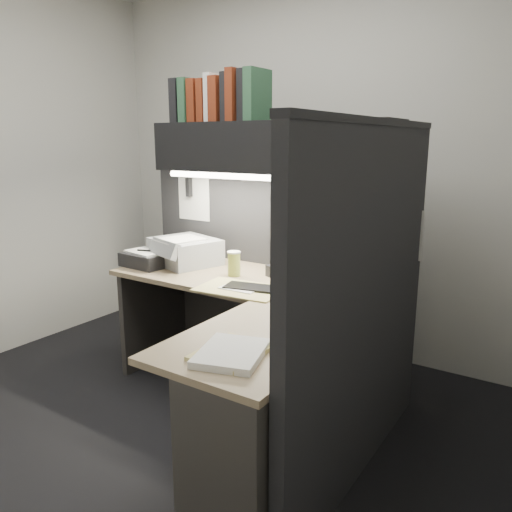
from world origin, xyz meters
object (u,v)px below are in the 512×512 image
object	(u,v)px
desk	(239,370)
coffee_cup	(234,264)
telephone	(364,287)
printer	(185,251)
notebook_stack	(148,259)
keyboard	(261,289)
overhead_shelf	(269,147)
monitor	(297,246)

from	to	relation	value
desk	coffee_cup	distance (m)	0.79
telephone	printer	xyz separation A→B (m)	(-1.26, 0.00, 0.04)
notebook_stack	keyboard	bearing A→B (deg)	-3.99
desk	notebook_stack	bearing A→B (deg)	156.89
keyboard	printer	size ratio (longest dim) A/B	0.98
keyboard	printer	xyz separation A→B (m)	(-0.77, 0.25, 0.07)
printer	coffee_cup	bearing A→B (deg)	8.14
desk	keyboard	bearing A→B (deg)	107.43
telephone	notebook_stack	distance (m)	1.44
keyboard	notebook_stack	distance (m)	0.94
coffee_cup	keyboard	bearing A→B (deg)	-29.40
telephone	desk	bearing A→B (deg)	-112.33
desk	coffee_cup	xyz separation A→B (m)	(-0.43, 0.56, 0.36)
overhead_shelf	coffee_cup	bearing A→B (deg)	-123.93
printer	notebook_stack	world-z (taller)	printer
keyboard	coffee_cup	bearing A→B (deg)	137.69
monitor	telephone	size ratio (longest dim) A/B	2.44
desk	monitor	bearing A→B (deg)	95.23
desk	coffee_cup	bearing A→B (deg)	127.56
telephone	coffee_cup	world-z (taller)	coffee_cup
coffee_cup	printer	xyz separation A→B (m)	(-0.46, 0.07, 0.01)
telephone	coffee_cup	xyz separation A→B (m)	(-0.81, -0.07, 0.03)
overhead_shelf	notebook_stack	bearing A→B (deg)	-158.21
keyboard	printer	world-z (taller)	printer
desk	monitor	xyz separation A→B (m)	(-0.06, 0.68, 0.50)
monitor	keyboard	xyz separation A→B (m)	(-0.06, -0.29, -0.20)
desk	keyboard	size ratio (longest dim) A/B	4.12
keyboard	telephone	world-z (taller)	telephone
overhead_shelf	keyboard	bearing A→B (deg)	-63.91
keyboard	coffee_cup	world-z (taller)	coffee_cup
overhead_shelf	coffee_cup	size ratio (longest dim) A/B	10.88
monitor	notebook_stack	world-z (taller)	monitor
telephone	coffee_cup	distance (m)	0.81
monitor	notebook_stack	xyz separation A→B (m)	(-0.99, -0.23, -0.17)
telephone	overhead_shelf	bearing A→B (deg)	178.32
overhead_shelf	monitor	distance (m)	0.61
desk	telephone	size ratio (longest dim) A/B	7.86
desk	overhead_shelf	world-z (taller)	overhead_shelf
monitor	coffee_cup	bearing A→B (deg)	-137.07
overhead_shelf	desk	bearing A→B (deg)	-68.21
overhead_shelf	printer	xyz separation A→B (m)	(-0.59, -0.12, -0.69)
coffee_cup	notebook_stack	bearing A→B (deg)	-170.10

